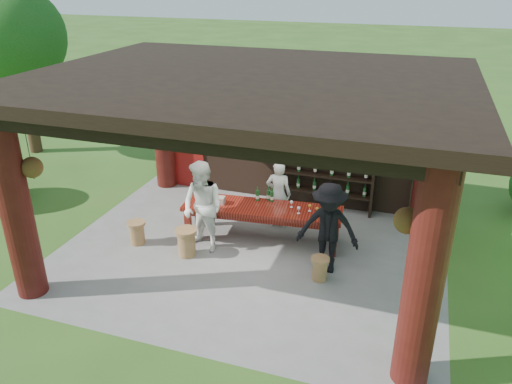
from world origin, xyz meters
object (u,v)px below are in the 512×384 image
(host, at_px, (278,194))
(guest_woman, at_px, (203,207))
(tasting_table, at_px, (262,212))
(stool_far_left, at_px, (137,232))
(wine_shelf, at_px, (324,167))
(stool_near_right, at_px, (320,268))
(guest_man, at_px, (328,228))
(stool_near_left, at_px, (187,242))
(napkin_basket, at_px, (218,200))

(host, distance_m, guest_woman, 1.81)
(tasting_table, height_order, stool_far_left, tasting_table)
(guest_woman, bearing_deg, wine_shelf, 74.20)
(tasting_table, height_order, stool_near_right, tasting_table)
(tasting_table, distance_m, guest_woman, 1.24)
(wine_shelf, relative_size, guest_man, 1.33)
(stool_near_left, bearing_deg, tasting_table, 41.08)
(stool_near_right, bearing_deg, napkin_basket, 158.17)
(guest_man, bearing_deg, host, 131.09)
(tasting_table, relative_size, guest_man, 1.88)
(stool_near_right, height_order, host, host)
(stool_near_right, bearing_deg, guest_man, 82.82)
(guest_woman, distance_m, napkin_basket, 0.60)
(wine_shelf, bearing_deg, host, -122.31)
(host, relative_size, guest_woman, 0.81)
(stool_near_right, bearing_deg, stool_far_left, 178.53)
(stool_far_left, height_order, napkin_basket, napkin_basket)
(tasting_table, distance_m, napkin_basket, 0.93)
(guest_man, distance_m, napkin_basket, 2.44)
(guest_man, bearing_deg, tasting_table, 152.13)
(wine_shelf, xyz_separation_m, stool_far_left, (-3.22, -2.81, -0.77))
(wine_shelf, relative_size, napkin_basket, 8.92)
(stool_near_left, relative_size, napkin_basket, 2.17)
(wine_shelf, bearing_deg, stool_near_left, -125.44)
(tasting_table, xyz_separation_m, stool_far_left, (-2.36, -0.95, -0.37))
(guest_woman, bearing_deg, host, 71.63)
(tasting_table, height_order, guest_man, guest_man)
(stool_near_left, distance_m, stool_far_left, 1.16)
(guest_woman, bearing_deg, stool_far_left, -150.02)
(tasting_table, xyz_separation_m, napkin_basket, (-0.90, -0.12, 0.19))
(stool_near_right, relative_size, guest_man, 0.26)
(wine_shelf, bearing_deg, guest_man, -76.74)
(host, height_order, napkin_basket, host)
(stool_near_left, height_order, stool_near_right, stool_near_left)
(stool_near_left, distance_m, guest_man, 2.76)
(stool_near_right, relative_size, guest_woman, 0.24)
(host, bearing_deg, napkin_basket, 33.39)
(tasting_table, xyz_separation_m, stool_near_left, (-1.20, -1.05, -0.33))
(wine_shelf, bearing_deg, tasting_table, -114.99)
(guest_man, xyz_separation_m, napkin_basket, (-2.37, 0.59, -0.05))
(tasting_table, relative_size, stool_far_left, 6.71)
(guest_man, bearing_deg, stool_near_left, -174.96)
(host, xyz_separation_m, guest_man, (1.33, -1.41, 0.13))
(tasting_table, bearing_deg, guest_man, -25.59)
(stool_far_left, distance_m, guest_woman, 1.54)
(host, height_order, guest_woman, guest_woman)
(stool_near_left, bearing_deg, stool_far_left, 175.36)
(stool_far_left, bearing_deg, wine_shelf, 41.11)
(tasting_table, height_order, host, host)
(tasting_table, bearing_deg, stool_near_left, -138.92)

